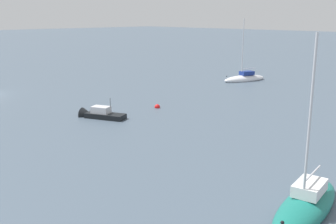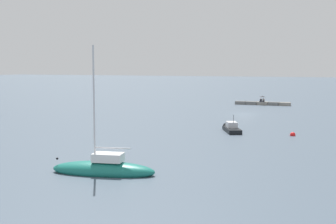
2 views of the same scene
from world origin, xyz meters
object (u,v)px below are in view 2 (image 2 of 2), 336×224
person_seated_grey_left (263,101)px  mooring_buoy_near (293,135)px  sailboat_teal_mid (103,169)px  person_seated_dark_right (261,101)px  motorboat_black_far (231,129)px  umbrella_open_black (262,96)px

person_seated_grey_left → mooring_buoy_near: size_ratio=1.11×
sailboat_teal_mid → mooring_buoy_near: size_ratio=15.82×
person_seated_grey_left → sailboat_teal_mid: 65.79m
person_seated_dark_right → person_seated_grey_left: bearing=-165.8°
motorboat_black_far → umbrella_open_black: bearing=69.6°
umbrella_open_black → sailboat_teal_mid: sailboat_teal_mid is taller
person_seated_grey_left → person_seated_dark_right: bearing=14.2°
motorboat_black_far → person_seated_grey_left: bearing=69.3°
person_seated_dark_right → motorboat_black_far: motorboat_black_far is taller
motorboat_black_far → mooring_buoy_near: bearing=-31.2°
person_seated_dark_right → sailboat_teal_mid: bearing=97.3°
sailboat_teal_mid → person_seated_grey_left: bearing=-11.5°
person_seated_grey_left → mooring_buoy_near: bearing=112.2°
mooring_buoy_near → sailboat_teal_mid: bearing=64.8°
person_seated_dark_right → sailboat_teal_mid: size_ratio=0.07×
person_seated_grey_left → motorboat_black_far: motorboat_black_far is taller
umbrella_open_black → sailboat_teal_mid: 65.87m
person_seated_dark_right → umbrella_open_black: bearing=-147.7°
sailboat_teal_mid → person_seated_dark_right: bearing=-11.0°
umbrella_open_black → motorboat_black_far: size_ratio=0.24×
umbrella_open_black → mooring_buoy_near: bearing=104.2°
person_seated_dark_right → motorboat_black_far: size_ratio=0.14×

